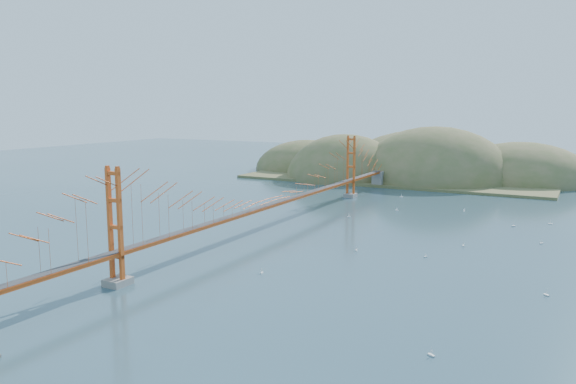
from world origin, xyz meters
The scene contains 16 objects.
ground centered at (0.00, 0.00, 0.00)m, with size 320.00×320.00×0.00m, color #2B4856.
bridge centered at (0.00, 0.18, 7.01)m, with size 2.20×94.40×12.00m.
far_headlands centered at (2.21, 68.52, 0.00)m, with size 84.00×58.00×25.00m.
sailboat_0 centered at (15.68, -6.76, 0.14)m, with size 0.55×0.55×0.62m.
sailboat_3 centered at (7.04, 12.05, 0.14)m, with size 0.54×0.54×0.57m.
sailboat_1 centered at (26.58, 1.68, 0.14)m, with size 0.51×0.54×0.60m.
sailboat_10 centered at (10.32, -19.97, 0.14)m, with size 0.47×0.55×0.63m.
sailboat_4 centered at (30.64, 16.93, 0.15)m, with size 0.64×0.64×0.67m.
sailboat_2 centered at (37.01, -13.45, 0.15)m, with size 0.62×0.62×0.65m.
sailboat_16 centered at (12.03, 20.86, 0.15)m, with size 0.59×0.57×0.66m.
sailboat_12 centered at (8.59, 34.61, 0.15)m, with size 0.60×0.50×0.69m.
sailboat_15 centered at (22.03, 25.45, 0.14)m, with size 0.43×0.50×0.57m.
sailboat_8 centered at (35.03, 7.67, 0.14)m, with size 0.55×0.55×0.58m.
sailboat_6 centered at (30.82, -31.05, 0.15)m, with size 0.61×0.61×0.66m.
sailboat_7 centered at (35.23, 21.16, 0.15)m, with size 0.57×0.50×0.65m.
sailboat_14 centered at (23.76, -5.62, 0.13)m, with size 0.50×0.50×0.56m.
Camera 1 is at (39.55, -68.43, 17.40)m, focal length 35.00 mm.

